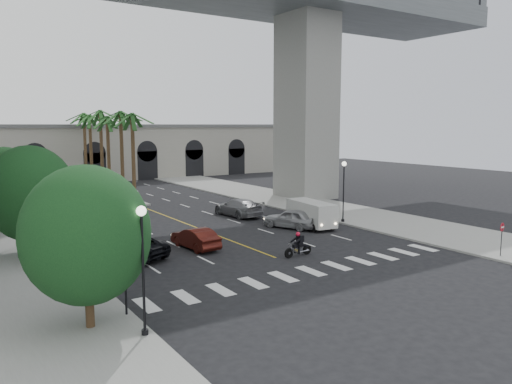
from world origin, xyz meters
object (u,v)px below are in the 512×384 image
Objects in this scene: traffic_signal_far at (98,244)px; lamp_post_left_far at (41,196)px; lamp_post_left_near at (143,260)px; do_not_enter_sign at (502,233)px; traffic_signal_near at (125,262)px; car_b at (195,238)px; car_d at (238,207)px; lamp_post_right at (344,186)px; motorcycle_rider at (299,245)px; car_a at (291,218)px; car_e at (84,218)px; car_c at (127,246)px; cargo_van at (311,213)px.

lamp_post_left_far is at bearing 90.40° from traffic_signal_far.
lamp_post_left_near reaches higher than do_not_enter_sign.
traffic_signal_far is (0.00, 4.00, 0.00)m from traffic_signal_near.
lamp_post_left_far reaches higher than car_b.
lamp_post_left_far is 2.32× the size of do_not_enter_sign.
traffic_signal_far is 0.65× the size of car_d.
lamp_post_right is 2.40× the size of motorcycle_rider.
motorcycle_rider reaches higher than car_a.
traffic_signal_near is at bearing 60.62° from car_e.
car_a is (17.84, 13.85, -2.42)m from lamp_post_left_near.
car_b is 1.08× the size of car_e.
car_e is (-4.42, 11.94, -0.03)m from car_b.
lamp_post_left_far is at bearing 127.43° from motorcycle_rider.
traffic_signal_far is at bearing 153.11° from do_not_enter_sign.
traffic_signal_far is 0.65× the size of car_c.
car_b is (-9.64, -1.81, -0.08)m from car_a.
lamp_post_left_near and lamp_post_left_far have the same top height.
lamp_post_left_near is 2.60m from traffic_signal_near.
car_d is at bearing 40.41° from traffic_signal_far.
traffic_signal_near is 0.78× the size of car_a.
motorcycle_rider is at bearing 97.88° from car_e.
lamp_post_right is 1.47× the size of traffic_signal_near.
cargo_van reaches higher than car_b.
lamp_post_left_near is 2.32× the size of do_not_enter_sign.
lamp_post_left_far is 12.40m from car_b.
car_a is 15.80m from do_not_enter_sign.
lamp_post_left_far is at bearing 160.67° from lamp_post_right.
car_d is at bearing 47.41° from traffic_signal_near.
motorcycle_rider is 0.97× the size of do_not_enter_sign.
lamp_post_left_near is 23.57m from cargo_van.
car_d is at bearing 96.97° from do_not_enter_sign.
car_c is at bearing -169.24° from cargo_van.
lamp_post_right reaches higher than traffic_signal_far.
lamp_post_right reaches higher than do_not_enter_sign.
lamp_post_left_near is 1.00× the size of lamp_post_right.
lamp_post_left_far is 0.95× the size of car_c.
motorcycle_rider is 8.85m from car_a.
lamp_post_left_near is 0.95× the size of car_c.
car_e is at bearing -59.24° from car_a.
do_not_enter_sign reaches higher than car_a.
car_d reaches higher than car_e.
traffic_signal_near is at bearing -89.69° from lamp_post_left_far.
traffic_signal_far reaches higher than do_not_enter_sign.
lamp_post_left_near is 12.83m from car_c.
cargo_van is at bearing -21.90° from lamp_post_left_far.
car_d reaches higher than car_b.
do_not_enter_sign is (6.29, -21.85, 0.85)m from car_d.
motorcycle_rider is 0.42× the size of cargo_van.
car_e is 0.77× the size of cargo_van.
car_d is (-5.79, 7.90, -2.40)m from lamp_post_right.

